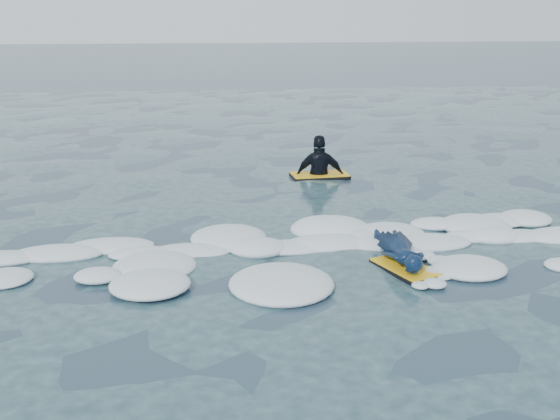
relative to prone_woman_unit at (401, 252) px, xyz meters
The scene contains 4 objects.
ground 2.76m from the prone_woman_unit, 168.16° to the right, with size 120.00×120.00×0.00m, color #18263B.
foam_band 2.74m from the prone_woman_unit, behind, with size 12.00×3.10×0.30m, color silver, non-canonical shape.
prone_woman_unit is the anchor object (origin of this frame).
waiting_rider_unit 5.01m from the prone_woman_unit, 92.64° to the left, with size 1.19×0.72×1.71m.
Camera 1 is at (0.12, -7.89, 3.29)m, focal length 45.00 mm.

